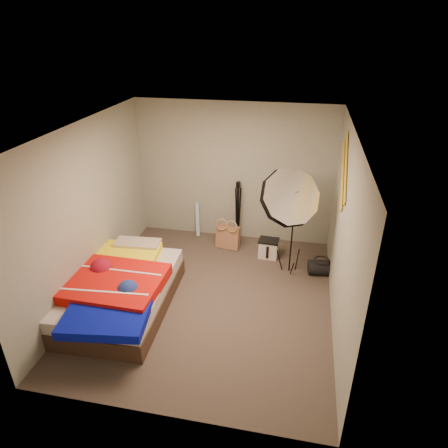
% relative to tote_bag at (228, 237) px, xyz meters
% --- Properties ---
extents(floor, '(4.00, 4.00, 0.00)m').
position_rel_tote_bag_xyz_m(floor, '(0.01, -1.53, -0.21)').
color(floor, '#50453D').
rests_on(floor, ground).
extents(ceiling, '(4.00, 4.00, 0.00)m').
position_rel_tote_bag_xyz_m(ceiling, '(0.01, -1.53, 2.29)').
color(ceiling, silver).
rests_on(ceiling, wall_back).
extents(wall_back, '(3.50, 0.00, 3.50)m').
position_rel_tote_bag_xyz_m(wall_back, '(0.01, 0.47, 1.04)').
color(wall_back, '#999C8E').
rests_on(wall_back, floor).
extents(wall_front, '(3.50, 0.00, 3.50)m').
position_rel_tote_bag_xyz_m(wall_front, '(0.01, -3.53, 1.04)').
color(wall_front, '#999C8E').
rests_on(wall_front, floor).
extents(wall_left, '(0.00, 4.00, 4.00)m').
position_rel_tote_bag_xyz_m(wall_left, '(-1.74, -1.53, 1.04)').
color(wall_left, '#999C8E').
rests_on(wall_left, floor).
extents(wall_right, '(0.00, 4.00, 4.00)m').
position_rel_tote_bag_xyz_m(wall_right, '(1.76, -1.53, 1.04)').
color(wall_right, '#999C8E').
rests_on(wall_right, floor).
extents(tote_bag, '(0.45, 0.25, 0.44)m').
position_rel_tote_bag_xyz_m(tote_bag, '(0.00, 0.00, 0.00)').
color(tote_bag, '#A77455').
rests_on(tote_bag, floor).
extents(wrapping_roll, '(0.12, 0.20, 0.65)m').
position_rel_tote_bag_xyz_m(wrapping_roll, '(-0.66, 0.37, 0.11)').
color(wrapping_roll, '#65A4DE').
rests_on(wrapping_roll, floor).
extents(camera_case, '(0.33, 0.24, 0.31)m').
position_rel_tote_bag_xyz_m(camera_case, '(0.75, -0.18, -0.05)').
color(camera_case, silver).
rests_on(camera_case, floor).
extents(duffel_bag, '(0.43, 0.30, 0.24)m').
position_rel_tote_bag_xyz_m(duffel_bag, '(1.63, -0.54, -0.09)').
color(duffel_bag, black).
rests_on(duffel_bag, floor).
extents(wall_stripe_upper, '(0.02, 0.91, 0.78)m').
position_rel_tote_bag_xyz_m(wall_stripe_upper, '(1.74, -0.93, 1.74)').
color(wall_stripe_upper, gold).
rests_on(wall_stripe_upper, wall_right).
extents(wall_stripe_lower, '(0.02, 0.91, 0.78)m').
position_rel_tote_bag_xyz_m(wall_stripe_lower, '(1.74, -0.68, 1.54)').
color(wall_stripe_lower, gold).
rests_on(wall_stripe_lower, wall_right).
extents(bed, '(1.53, 2.24, 0.59)m').
position_rel_tote_bag_xyz_m(bed, '(-1.20, -1.95, 0.08)').
color(bed, '#442E22').
rests_on(bed, floor).
extents(photo_umbrella, '(0.95, 0.96, 1.89)m').
position_rel_tote_bag_xyz_m(photo_umbrella, '(1.03, -0.70, 1.14)').
color(photo_umbrella, black).
rests_on(photo_umbrella, floor).
extents(camera_tripod, '(0.08, 0.08, 1.15)m').
position_rel_tote_bag_xyz_m(camera_tripod, '(0.12, 0.34, 0.45)').
color(camera_tripod, black).
rests_on(camera_tripod, floor).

